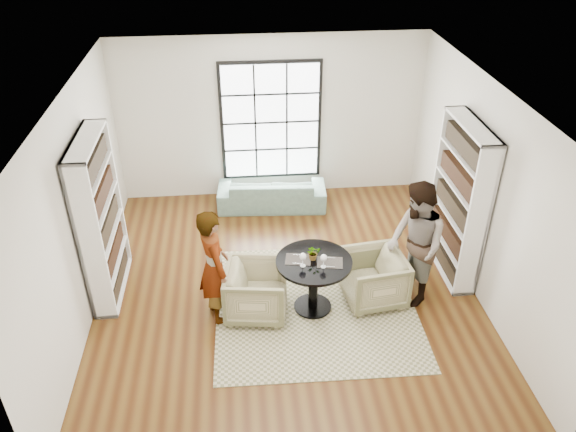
{
  "coord_description": "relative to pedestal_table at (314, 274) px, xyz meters",
  "views": [
    {
      "loc": [
        -0.62,
        -6.48,
        5.33
      ],
      "look_at": [
        0.06,
        0.4,
        1.04
      ],
      "focal_mm": 35.0,
      "sensor_mm": 36.0,
      "label": 1
    }
  ],
  "objects": [
    {
      "name": "armchair_left",
      "position": [
        -0.79,
        -0.02,
        -0.22
      ],
      "size": [
        0.94,
        0.92,
        0.76
      ],
      "primitive_type": "imported",
      "rotation": [
        0.0,
        0.0,
        1.44
      ],
      "color": "#B9B284",
      "rests_on": "ground"
    },
    {
      "name": "wine_glass_right",
      "position": [
        0.1,
        -0.15,
        0.37
      ],
      "size": [
        0.09,
        0.09,
        0.2
      ],
      "color": "silver",
      "rests_on": "pedestal_table"
    },
    {
      "name": "person_left",
      "position": [
        -1.34,
        -0.02,
        0.25
      ],
      "size": [
        0.58,
        0.71,
        1.7
      ],
      "primitive_type": "imported",
      "rotation": [
        0.0,
        0.0,
        1.88
      ],
      "color": "gray",
      "rests_on": "ground"
    },
    {
      "name": "room_shell",
      "position": [
        -0.33,
        0.98,
        0.66
      ],
      "size": [
        6.0,
        6.01,
        6.0
      ],
      "color": "silver",
      "rests_on": "ground"
    },
    {
      "name": "cutlery_right",
      "position": [
        0.21,
        -0.07,
        0.24
      ],
      "size": [
        0.18,
        0.24,
        0.01
      ],
      "primitive_type": null,
      "rotation": [
        0.0,
        0.0,
        -0.17
      ],
      "color": "silver",
      "rests_on": "placemat_right"
    },
    {
      "name": "rug",
      "position": [
        0.05,
        0.04,
        -0.59
      ],
      "size": [
        2.87,
        2.87,
        0.01
      ],
      "primitive_type": "cube",
      "rotation": [
        0.0,
        0.0,
        -0.02
      ],
      "color": "#BDB28E",
      "rests_on": "ground"
    },
    {
      "name": "placemat_left",
      "position": [
        -0.21,
        0.05,
        0.23
      ],
      "size": [
        0.38,
        0.31,
        0.01
      ],
      "primitive_type": "cube",
      "rotation": [
        0.0,
        0.0,
        -0.17
      ],
      "color": "#272422",
      "rests_on": "pedestal_table"
    },
    {
      "name": "sofa",
      "position": [
        -0.37,
        2.89,
        -0.31
      ],
      "size": [
        2.0,
        0.9,
        0.57
      ],
      "primitive_type": "imported",
      "rotation": [
        0.0,
        0.0,
        3.07
      ],
      "color": "gray",
      "rests_on": "ground"
    },
    {
      "name": "wine_glass_left",
      "position": [
        -0.17,
        -0.1,
        0.38
      ],
      "size": [
        0.09,
        0.09,
        0.2
      ],
      "color": "silver",
      "rests_on": "pedestal_table"
    },
    {
      "name": "flower_centerpiece",
      "position": [
        -0.01,
        0.04,
        0.33
      ],
      "size": [
        0.21,
        0.19,
        0.21
      ],
      "primitive_type": "imported",
      "rotation": [
        0.0,
        0.0,
        0.17
      ],
      "color": "gray",
      "rests_on": "pedestal_table"
    },
    {
      "name": "cutlery_left",
      "position": [
        -0.21,
        0.05,
        0.24
      ],
      "size": [
        0.18,
        0.24,
        0.01
      ],
      "primitive_type": null,
      "rotation": [
        0.0,
        0.0,
        -0.17
      ],
      "color": "silver",
      "rests_on": "placemat_left"
    },
    {
      "name": "armchair_right",
      "position": [
        0.87,
        0.1,
        -0.22
      ],
      "size": [
        0.94,
        0.92,
        0.76
      ],
      "primitive_type": "imported",
      "rotation": [
        0.0,
        0.0,
        -1.44
      ],
      "color": "tan",
      "rests_on": "ground"
    },
    {
      "name": "person_right",
      "position": [
        1.42,
        0.1,
        0.33
      ],
      "size": [
        0.81,
        0.98,
        1.85
      ],
      "primitive_type": "imported",
      "rotation": [
        0.0,
        0.0,
        -1.44
      ],
      "color": "gray",
      "rests_on": "ground"
    },
    {
      "name": "pedestal_table",
      "position": [
        0.0,
        0.0,
        0.0
      ],
      "size": [
        1.04,
        1.04,
        0.83
      ],
      "rotation": [
        0.0,
        0.0,
        -0.17
      ],
      "color": "black",
      "rests_on": "ground"
    },
    {
      "name": "ground",
      "position": [
        -0.33,
        0.44,
        -0.6
      ],
      "size": [
        6.0,
        6.0,
        0.0
      ],
      "primitive_type": "plane",
      "color": "brown"
    },
    {
      "name": "placemat_right",
      "position": [
        0.21,
        -0.07,
        0.23
      ],
      "size": [
        0.38,
        0.31,
        0.01
      ],
      "primitive_type": "cube",
      "rotation": [
        0.0,
        0.0,
        -0.17
      ],
      "color": "#272422",
      "rests_on": "pedestal_table"
    }
  ]
}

